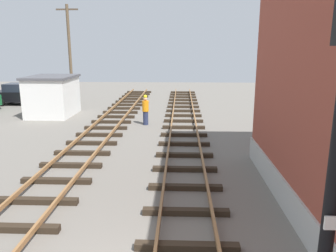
% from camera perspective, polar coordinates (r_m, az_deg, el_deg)
% --- Properties ---
extents(control_hut, '(3.00, 3.80, 2.76)m').
position_cam_1_polar(control_hut, '(24.70, -19.13, 4.91)').
color(control_hut, silver).
rests_on(control_hut, ground).
extents(parked_car_black, '(4.20, 2.04, 1.76)m').
position_cam_1_polar(parked_car_black, '(30.44, -23.82, 5.06)').
color(parked_car_black, black).
rests_on(parked_car_black, ground).
extents(utility_pole_far, '(1.80, 0.24, 8.05)m').
position_cam_1_polar(utility_pole_far, '(29.62, -16.41, 11.91)').
color(utility_pole_far, brown).
rests_on(utility_pole_far, ground).
extents(track_worker_foreground, '(0.40, 0.40, 1.87)m').
position_cam_1_polar(track_worker_foreground, '(20.56, -3.86, 2.75)').
color(track_worker_foreground, '#262D4C').
rests_on(track_worker_foreground, ground).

